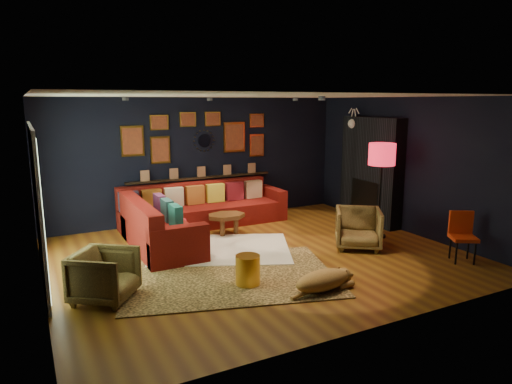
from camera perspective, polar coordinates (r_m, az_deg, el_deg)
name	(u,v)px	position (r m, az deg, el deg)	size (l,w,h in m)	color
floor	(259,256)	(7.62, 0.44, -8.01)	(6.50, 6.50, 0.00)	brown
room_walls	(260,161)	(7.25, 0.46, 3.96)	(6.50, 6.50, 6.50)	black
sectional	(188,217)	(8.90, -8.52, -3.13)	(3.41, 2.69, 0.86)	maroon
ledge	(201,178)	(9.78, -6.86, 1.79)	(3.20, 0.12, 0.04)	black
gallery_wall	(199,136)	(9.71, -7.13, 6.99)	(3.15, 0.04, 1.02)	gold
sunburst_mirror	(204,141)	(9.76, -6.50, 6.39)	(0.47, 0.16, 0.47)	silver
fireplace	(371,174)	(9.82, 14.13, 2.17)	(0.31, 1.60, 2.20)	black
deer_head	(359,123)	(10.13, 12.73, 8.36)	(0.50, 0.28, 0.45)	white
sliding_door	(38,204)	(7.12, -25.62, -1.34)	(0.06, 2.80, 2.20)	white
ceiling_spots	(238,99)	(7.91, -2.28, 11.57)	(3.30, 2.50, 0.06)	black
shag_rug	(222,249)	(7.94, -4.32, -7.13)	(2.31, 1.68, 0.03)	white
leopard_rug	(230,276)	(6.80, -3.29, -10.41)	(3.01, 2.15, 0.02)	tan
coffee_table	(226,218)	(8.74, -3.73, -3.24)	(0.76, 0.58, 0.37)	brown
pouf	(172,230)	(8.53, -10.45, -4.65)	(0.53, 0.53, 0.35)	maroon
armchair_left	(104,273)	(6.21, -18.43, -9.61)	(0.71, 0.66, 0.73)	#A4803C
armchair_right	(358,226)	(8.13, 12.67, -4.21)	(0.75, 0.70, 0.77)	#A4803C
gold_stool	(248,270)	(6.41, -1.03, -9.77)	(0.34, 0.34, 0.43)	gold
orange_chair	(462,232)	(8.00, 24.38, -4.61)	(0.52, 0.52, 0.80)	black
floor_lamp	(382,158)	(8.67, 15.45, 4.10)	(0.49, 0.49, 1.77)	black
dog	(323,277)	(6.29, 8.34, -10.42)	(1.19, 0.59, 0.38)	#BE9043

